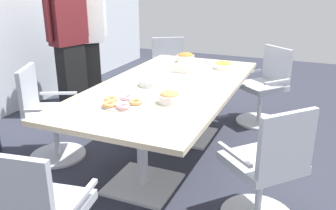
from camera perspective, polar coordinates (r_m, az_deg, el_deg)
ground_plane at (r=3.59m, az=0.00°, el=-8.35°), size 10.00×10.00×0.01m
conference_table at (r=3.34m, az=0.00°, el=1.21°), size 2.40×1.20×0.75m
office_chair_0 at (r=4.45m, az=15.11°, el=2.32°), size 0.76×0.76×0.91m
office_chair_1 at (r=4.90m, az=0.23°, el=4.59°), size 0.74×0.74×0.91m
office_chair_2 at (r=3.63m, az=-18.49°, el=-2.04°), size 0.72×0.72×0.91m
office_chair_4 at (r=2.62m, az=15.38°, el=-10.38°), size 0.76×0.76×0.91m
person_standing_2 at (r=4.65m, az=-15.55°, el=10.40°), size 0.61×0.33×1.87m
person_standing_3 at (r=4.98m, az=-13.07°, el=10.63°), size 0.51×0.46×1.80m
snack_bowl_chips_yellow at (r=3.92m, az=8.81°, el=6.28°), size 0.19×0.19×0.08m
snack_bowl_cookies at (r=2.80m, az=0.24°, el=1.25°), size 0.17×0.17×0.10m
snack_bowl_pretzels at (r=4.20m, az=2.79°, el=7.60°), size 0.20×0.20×0.11m
donut_platter at (r=2.79m, az=-7.43°, el=0.36°), size 0.32×0.32×0.04m
plate_stack at (r=3.27m, az=-2.78°, el=3.57°), size 0.21×0.21×0.05m
napkin_pile at (r=3.76m, az=2.49°, el=5.91°), size 0.16×0.16×0.08m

